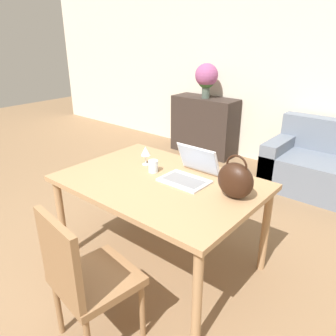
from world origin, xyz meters
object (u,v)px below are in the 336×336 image
(wine_glass, at_px, (146,152))
(handbag, at_px, (235,180))
(flower_vase, at_px, (206,77))
(laptop, at_px, (191,171))
(chair, at_px, (84,275))
(drinking_glass, at_px, (153,166))

(wine_glass, xyz_separation_m, handbag, (0.86, -0.05, 0.01))
(wine_glass, xyz_separation_m, flower_vase, (-0.92, 2.27, 0.31))
(laptop, relative_size, handbag, 1.16)
(wine_glass, bearing_deg, chair, -65.30)
(flower_vase, bearing_deg, laptop, -58.55)
(laptop, height_order, wine_glass, laptop)
(chair, bearing_deg, drinking_glass, 116.26)
(laptop, xyz_separation_m, flower_vase, (-1.38, 2.25, 0.36))
(wine_glass, height_order, flower_vase, flower_vase)
(chair, distance_m, drinking_glass, 1.03)
(laptop, bearing_deg, flower_vase, 121.45)
(flower_vase, bearing_deg, chair, -67.08)
(flower_vase, bearing_deg, wine_glass, -67.89)
(wine_glass, relative_size, flower_vase, 0.32)
(wine_glass, bearing_deg, drinking_glass, -26.18)
(handbag, bearing_deg, wine_glass, 176.71)
(drinking_glass, relative_size, handbag, 0.31)
(handbag, distance_m, flower_vase, 2.94)
(drinking_glass, relative_size, wine_glass, 0.60)
(chair, bearing_deg, wine_glass, 122.44)
(laptop, bearing_deg, drinking_glass, -163.74)
(chair, relative_size, handbag, 3.00)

